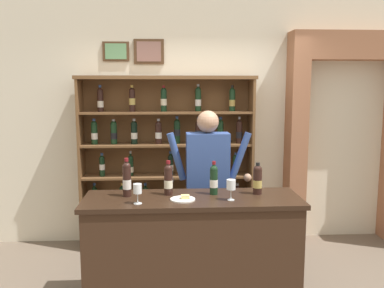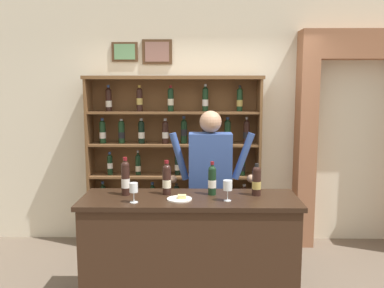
# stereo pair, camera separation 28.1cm
# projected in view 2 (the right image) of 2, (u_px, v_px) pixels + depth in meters

# --- Properties ---
(back_wall) EXTENTS (12.00, 0.19, 3.04)m
(back_wall) POSITION_uv_depth(u_px,v_px,m) (208.00, 118.00, 5.13)
(back_wall) COLOR beige
(back_wall) RESTS_ON ground
(wine_shelf) EXTENTS (2.06, 0.34, 2.03)m
(wine_shelf) POSITION_uv_depth(u_px,v_px,m) (174.00, 158.00, 4.94)
(wine_shelf) COLOR brown
(wine_shelf) RESTS_ON ground
(archway_doorway) EXTENTS (1.46, 0.45, 2.55)m
(archway_doorway) POSITION_uv_depth(u_px,v_px,m) (356.00, 127.00, 4.98)
(archway_doorway) COLOR #9E6647
(archway_doorway) RESTS_ON ground
(tasting_counter) EXTENTS (1.86, 0.61, 0.97)m
(tasting_counter) POSITION_uv_depth(u_px,v_px,m) (190.00, 252.00, 3.61)
(tasting_counter) COLOR #382316
(tasting_counter) RESTS_ON ground
(shopkeeper) EXTENTS (0.87, 0.22, 1.68)m
(shopkeeper) POSITION_uv_depth(u_px,v_px,m) (210.00, 173.00, 4.18)
(shopkeeper) COLOR #2D3347
(shopkeeper) RESTS_ON ground
(tasting_bottle_bianco) EXTENTS (0.07, 0.07, 0.34)m
(tasting_bottle_bianco) POSITION_uv_depth(u_px,v_px,m) (126.00, 178.00, 3.60)
(tasting_bottle_bianco) COLOR black
(tasting_bottle_bianco) RESTS_ON tasting_counter
(tasting_bottle_prosecco) EXTENTS (0.08, 0.08, 0.30)m
(tasting_bottle_prosecco) POSITION_uv_depth(u_px,v_px,m) (167.00, 179.00, 3.63)
(tasting_bottle_prosecco) COLOR black
(tasting_bottle_prosecco) RESTS_ON tasting_counter
(tasting_bottle_brunello) EXTENTS (0.07, 0.07, 0.30)m
(tasting_bottle_brunello) POSITION_uv_depth(u_px,v_px,m) (212.00, 180.00, 3.62)
(tasting_bottle_brunello) COLOR black
(tasting_bottle_brunello) RESTS_ON tasting_counter
(tasting_bottle_grappa) EXTENTS (0.08, 0.08, 0.28)m
(tasting_bottle_grappa) POSITION_uv_depth(u_px,v_px,m) (257.00, 180.00, 3.60)
(tasting_bottle_grappa) COLOR black
(tasting_bottle_grappa) RESTS_ON tasting_counter
(wine_glass_right) EXTENTS (0.08, 0.08, 0.18)m
(wine_glass_right) POSITION_uv_depth(u_px,v_px,m) (228.00, 186.00, 3.42)
(wine_glass_right) COLOR silver
(wine_glass_right) RESTS_ON tasting_counter
(wine_glass_spare) EXTENTS (0.07, 0.07, 0.17)m
(wine_glass_spare) POSITION_uv_depth(u_px,v_px,m) (134.00, 188.00, 3.37)
(wine_glass_spare) COLOR silver
(wine_glass_spare) RESTS_ON tasting_counter
(cheese_plate) EXTENTS (0.21, 0.21, 0.04)m
(cheese_plate) POSITION_uv_depth(u_px,v_px,m) (180.00, 199.00, 3.47)
(cheese_plate) COLOR white
(cheese_plate) RESTS_ON tasting_counter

